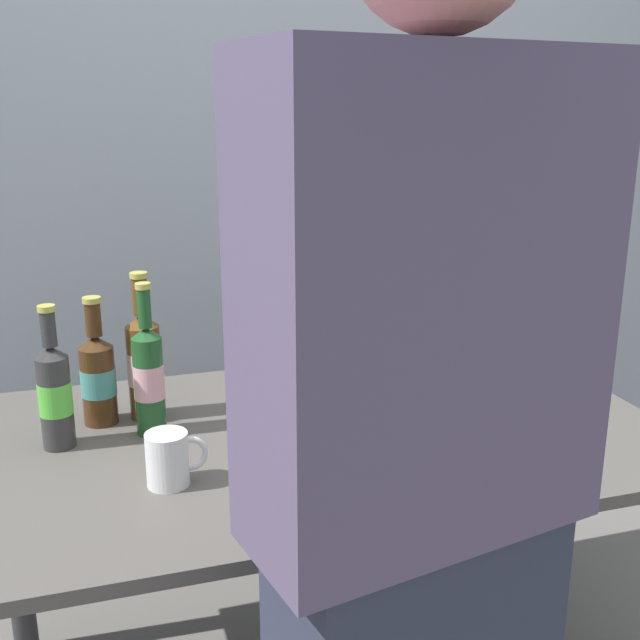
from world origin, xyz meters
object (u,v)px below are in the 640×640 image
beer_bottle_dark (149,377)px  person_figure (418,531)px  beer_bottle_brown (55,393)px  beer_bottle_green (98,376)px  laptop (360,376)px  coffee_mug (169,459)px  beer_bottle_amber (144,363)px

beer_bottle_dark → person_figure: bearing=-71.5°
beer_bottle_brown → beer_bottle_green: (0.09, 0.10, -0.01)m
beer_bottle_dark → beer_bottle_green: bearing=139.0°
laptop → beer_bottle_green: bearing=178.1°
beer_bottle_green → person_figure: size_ratio=0.17×
person_figure → coffee_mug: person_figure is taller
beer_bottle_brown → beer_bottle_amber: size_ratio=0.91×
laptop → beer_bottle_amber: bearing=177.3°
person_figure → coffee_mug: 0.61m
beer_bottle_green → person_figure: bearing=-67.3°
beer_bottle_amber → person_figure: (0.27, -0.88, 0.04)m
beer_bottle_amber → beer_bottle_green: bearing=-178.3°
beer_bottle_green → coffee_mug: bearing=-71.3°
beer_bottle_dark → person_figure: (0.27, -0.79, 0.05)m
laptop → beer_bottle_green: size_ratio=1.53×
beer_bottle_brown → coffee_mug: size_ratio=2.60×
beer_bottle_green → coffee_mug: (0.11, -0.34, -0.06)m
beer_bottle_green → beer_bottle_dark: (0.10, -0.09, 0.02)m
beer_bottle_green → person_figure: (0.37, -0.88, 0.06)m
laptop → coffee_mug: bearing=-147.4°
coffee_mug → beer_bottle_dark: bearing=92.5°
laptop → beer_bottle_amber: 0.51m
beer_bottle_green → beer_bottle_amber: (0.10, 0.00, 0.02)m
beer_bottle_green → person_figure: 0.96m
laptop → beer_bottle_brown: 0.70m
beer_bottle_brown → beer_bottle_green: beer_bottle_brown is taller
beer_bottle_dark → beer_bottle_brown: bearing=-176.3°
coffee_mug → beer_bottle_amber: bearing=92.0°
beer_bottle_brown → beer_bottle_dark: bearing=3.7°
beer_bottle_dark → person_figure: size_ratio=0.19×
person_figure → laptop: bearing=74.6°
beer_bottle_green → beer_bottle_dark: beer_bottle_dark is taller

